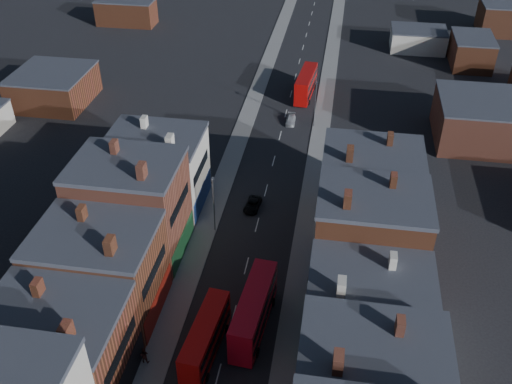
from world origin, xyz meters
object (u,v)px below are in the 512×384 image
(bus_2, at_px, (306,84))
(car_3, at_px, (291,120))
(car_2, at_px, (253,205))
(bus_0, at_px, (205,338))
(bus_1, at_px, (254,310))
(ped_3, at_px, (309,280))
(ped_1, at_px, (144,355))

(bus_2, height_order, car_3, bus_2)
(car_2, xyz_separation_m, car_3, (2.40, 25.10, 0.00))
(bus_2, xyz_separation_m, car_2, (-3.93, -35.97, -1.93))
(bus_0, height_order, bus_1, bus_1)
(car_2, distance_m, car_3, 25.21)
(bus_1, xyz_separation_m, car_3, (-1.26, 45.98, -2.01))
(bus_1, height_order, ped_3, bus_1)
(bus_1, distance_m, ped_3, 8.92)
(ped_1, distance_m, ped_3, 20.18)
(car_2, bearing_deg, bus_0, -85.93)
(ped_1, bearing_deg, bus_0, -159.14)
(bus_2, relative_size, car_2, 2.68)
(bus_1, bearing_deg, bus_0, -130.86)
(bus_1, bearing_deg, ped_1, -143.21)
(bus_1, bearing_deg, ped_3, 58.35)
(car_2, xyz_separation_m, ped_1, (-6.32, -27.07, 0.52))
(bus_0, height_order, ped_3, bus_0)
(bus_0, distance_m, ped_3, 14.65)
(car_2, xyz_separation_m, ped_3, (8.90, -13.83, 0.46))
(bus_0, xyz_separation_m, bus_2, (4.48, 60.92, 0.21))
(ped_3, bearing_deg, car_3, 31.48)
(car_2, bearing_deg, bus_2, 89.07)
(car_3, height_order, ped_1, ped_1)
(car_3, bearing_deg, bus_0, -94.78)
(ped_1, bearing_deg, car_3, -98.71)
(bus_2, distance_m, ped_3, 50.06)
(car_3, distance_m, ped_1, 52.90)
(car_2, height_order, ped_3, ped_3)
(car_3, xyz_separation_m, ped_3, (6.50, -38.93, 0.46))
(car_2, distance_m, ped_3, 16.45)
(bus_2, relative_size, ped_3, 5.99)
(car_3, distance_m, ped_3, 39.47)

